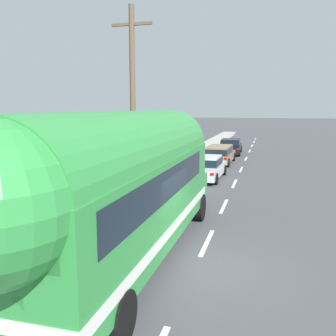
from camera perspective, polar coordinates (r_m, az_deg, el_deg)
ground_plane at (r=10.31m, az=4.22°, el=-14.89°), size 300.00×300.00×0.00m
lane_markings at (r=22.80m, az=4.00°, el=-1.42°), size 3.77×80.00×0.01m
sidewalk_slab at (r=20.71m, az=-3.31°, el=-2.30°), size 2.13×90.00×0.15m
utility_pole at (r=16.57m, az=-5.42°, el=9.93°), size 1.80×0.24×8.50m
painted_bus at (r=9.51m, az=-7.23°, el=-2.39°), size 2.65×12.26×4.12m
car_lead at (r=22.25m, az=5.85°, el=0.20°), size 2.03×4.61×1.37m
car_second at (r=28.40m, az=7.86°, el=2.24°), size 2.05×4.83×1.37m
car_third at (r=34.69m, az=9.56°, el=3.37°), size 2.07×4.82×1.37m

